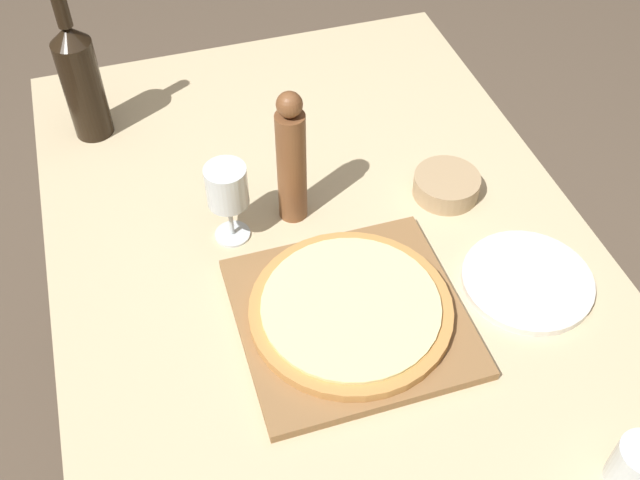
# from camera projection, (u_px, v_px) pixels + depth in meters

# --- Properties ---
(ground_plane) EXTENTS (12.00, 12.00, 0.00)m
(ground_plane) POSITION_uv_depth(u_px,v_px,m) (334.00, 477.00, 1.83)
(ground_plane) COLOR brown
(dining_table) EXTENTS (0.96, 1.54, 0.75)m
(dining_table) POSITION_uv_depth(u_px,v_px,m) (339.00, 313.00, 1.34)
(dining_table) COLOR #CCB78E
(dining_table) RESTS_ON ground_plane
(cutting_board) EXTENTS (0.36, 0.35, 0.02)m
(cutting_board) POSITION_uv_depth(u_px,v_px,m) (350.00, 317.00, 1.22)
(cutting_board) COLOR olive
(cutting_board) RESTS_ON dining_table
(pizza) EXTENTS (0.33, 0.33, 0.02)m
(pizza) POSITION_uv_depth(u_px,v_px,m) (351.00, 309.00, 1.20)
(pizza) COLOR #C68947
(pizza) RESTS_ON cutting_board
(wine_bottle) EXTENTS (0.08, 0.08, 0.33)m
(wine_bottle) POSITION_uv_depth(u_px,v_px,m) (81.00, 79.00, 1.46)
(wine_bottle) COLOR black
(wine_bottle) RESTS_ON dining_table
(pepper_mill) EXTENTS (0.05, 0.05, 0.27)m
(pepper_mill) POSITION_uv_depth(u_px,v_px,m) (291.00, 160.00, 1.30)
(pepper_mill) COLOR brown
(pepper_mill) RESTS_ON dining_table
(wine_glass) EXTENTS (0.07, 0.07, 0.16)m
(wine_glass) POSITION_uv_depth(u_px,v_px,m) (227.00, 189.00, 1.27)
(wine_glass) COLOR silver
(wine_glass) RESTS_ON dining_table
(small_bowl) EXTENTS (0.13, 0.13, 0.04)m
(small_bowl) POSITION_uv_depth(u_px,v_px,m) (446.00, 185.00, 1.41)
(small_bowl) COLOR tan
(small_bowl) RESTS_ON dining_table
(drinking_tumbler) EXTENTS (0.07, 0.07, 0.08)m
(drinking_tumbler) POSITION_uv_depth(u_px,v_px,m) (638.00, 466.00, 1.01)
(drinking_tumbler) COLOR silver
(drinking_tumbler) RESTS_ON dining_table
(dinner_plate) EXTENTS (0.22, 0.22, 0.01)m
(dinner_plate) POSITION_uv_depth(u_px,v_px,m) (527.00, 281.00, 1.27)
(dinner_plate) COLOR silver
(dinner_plate) RESTS_ON dining_table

